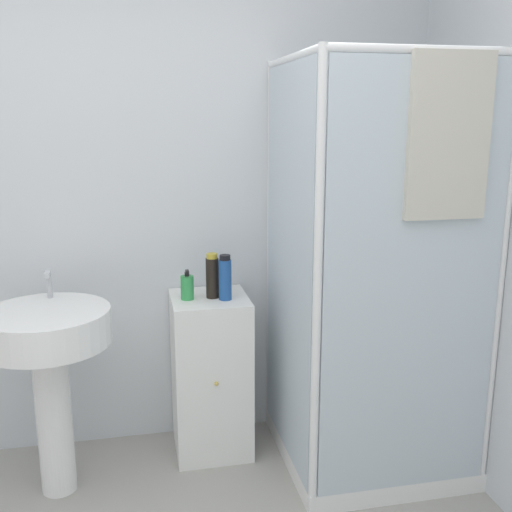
{
  "coord_description": "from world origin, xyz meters",
  "views": [
    {
      "loc": [
        0.16,
        -1.29,
        1.67
      ],
      "look_at": [
        0.67,
        1.16,
        1.08
      ],
      "focal_mm": 42.0,
      "sensor_mm": 36.0,
      "label": 1
    }
  ],
  "objects_px": {
    "soap_dispenser": "(187,287)",
    "shampoo_bottle_blue": "(225,278)",
    "sink": "(49,353)",
    "shampoo_bottle_tall_black": "(212,276)"
  },
  "relations": [
    {
      "from": "soap_dispenser",
      "to": "shampoo_bottle_blue",
      "type": "height_order",
      "value": "shampoo_bottle_blue"
    },
    {
      "from": "sink",
      "to": "shampoo_bottle_blue",
      "type": "relative_size",
      "value": 4.53
    },
    {
      "from": "sink",
      "to": "shampoo_bottle_blue",
      "type": "xyz_separation_m",
      "value": [
        0.8,
        0.16,
        0.25
      ]
    },
    {
      "from": "soap_dispenser",
      "to": "shampoo_bottle_blue",
      "type": "distance_m",
      "value": 0.19
    },
    {
      "from": "sink",
      "to": "shampoo_bottle_blue",
      "type": "bearing_deg",
      "value": 10.99
    },
    {
      "from": "sink",
      "to": "shampoo_bottle_blue",
      "type": "distance_m",
      "value": 0.85
    },
    {
      "from": "sink",
      "to": "shampoo_bottle_tall_black",
      "type": "bearing_deg",
      "value": 14.98
    },
    {
      "from": "shampoo_bottle_tall_black",
      "to": "shampoo_bottle_blue",
      "type": "bearing_deg",
      "value": -38.43
    },
    {
      "from": "sink",
      "to": "shampoo_bottle_tall_black",
      "type": "relative_size",
      "value": 4.52
    },
    {
      "from": "shampoo_bottle_tall_black",
      "to": "shampoo_bottle_blue",
      "type": "distance_m",
      "value": 0.07
    }
  ]
}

